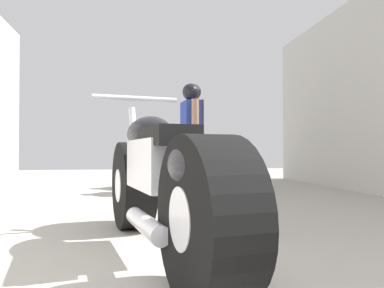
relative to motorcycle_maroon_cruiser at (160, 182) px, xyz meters
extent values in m
plane|color=#A8A399|center=(0.36, 1.74, -0.44)|extent=(18.16, 18.16, 0.00)
cylinder|color=black|center=(-0.16, 0.82, -0.09)|extent=(0.38, 0.74, 0.70)
cylinder|color=silver|center=(-0.16, 0.82, -0.09)|extent=(0.30, 0.31, 0.27)
cylinder|color=black|center=(0.15, -0.73, -0.09)|extent=(0.38, 0.74, 0.70)
cylinder|color=silver|center=(0.15, -0.73, -0.09)|extent=(0.30, 0.31, 0.27)
cube|color=silver|center=(-0.01, 0.05, 0.10)|extent=(0.39, 0.74, 0.31)
ellipsoid|color=black|center=(-0.05, 0.28, 0.30)|extent=(0.39, 0.61, 0.24)
cube|color=black|center=(0.03, -0.15, 0.27)|extent=(0.34, 0.56, 0.11)
ellipsoid|color=black|center=(0.14, -0.68, 0.13)|extent=(0.37, 0.53, 0.26)
cylinder|color=silver|center=(-0.15, 0.78, 0.24)|extent=(0.11, 0.28, 0.64)
cylinder|color=silver|center=(-0.14, 0.74, 0.61)|extent=(0.67, 0.17, 0.04)
cylinder|color=silver|center=(-0.09, -0.31, -0.20)|extent=(0.21, 0.61, 0.10)
cylinder|color=#4C4C4C|center=(0.87, 4.03, -0.02)|extent=(0.18, 0.18, 0.85)
cylinder|color=#4C4C4C|center=(0.85, 4.24, -0.02)|extent=(0.18, 0.18, 0.85)
cube|color=#2D2D33|center=(0.86, 4.14, 0.73)|extent=(0.29, 0.49, 0.65)
cylinder|color=#9E7051|center=(0.89, 3.84, 0.76)|extent=(0.13, 0.13, 0.60)
cylinder|color=#9E7051|center=(0.84, 4.43, 0.76)|extent=(0.13, 0.13, 0.60)
sphere|color=black|center=(0.86, 4.14, 1.20)|extent=(0.24, 0.24, 0.24)
sphere|color=black|center=(0.86, 4.14, 1.22)|extent=(0.28, 0.28, 0.28)
cylinder|color=#4C4C4C|center=(0.68, 3.39, -0.05)|extent=(0.16, 0.16, 0.78)
cylinder|color=#4C4C4C|center=(0.70, 3.19, -0.05)|extent=(0.16, 0.16, 0.78)
cube|color=navy|center=(0.69, 3.29, 0.64)|extent=(0.27, 0.45, 0.60)
cylinder|color=#9E7051|center=(0.67, 3.56, 0.66)|extent=(0.12, 0.12, 0.55)
cylinder|color=#9E7051|center=(0.71, 3.02, 0.66)|extent=(0.12, 0.12, 0.55)
sphere|color=black|center=(0.69, 3.29, 1.06)|extent=(0.22, 0.22, 0.22)
sphere|color=black|center=(0.69, 3.29, 1.08)|extent=(0.25, 0.25, 0.25)
camera|label=1|loc=(-0.16, -2.28, 0.18)|focal=34.97mm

